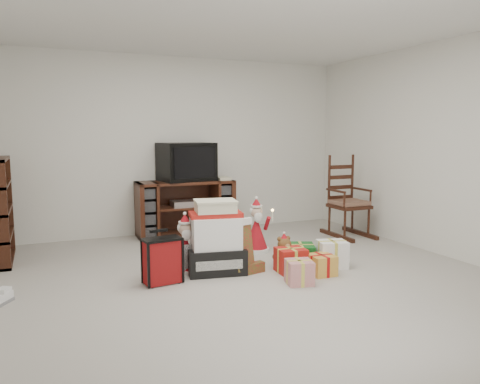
% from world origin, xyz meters
% --- Properties ---
extents(room, '(5.01, 5.01, 2.51)m').
position_xyz_m(room, '(0.00, 0.00, 1.25)').
color(room, '#A6A099').
rests_on(room, ground).
extents(tv_stand, '(1.35, 0.50, 0.77)m').
position_xyz_m(tv_stand, '(0.03, 2.23, 0.39)').
color(tv_stand, '#401B12').
rests_on(tv_stand, floor).
extents(rocking_chair, '(0.48, 0.78, 1.17)m').
position_xyz_m(rocking_chair, '(2.09, 1.32, 0.40)').
color(rocking_chair, '#3B1D10').
rests_on(rocking_chair, floor).
extents(gift_pile, '(0.65, 0.52, 0.74)m').
position_xyz_m(gift_pile, '(-0.19, 0.40, 0.32)').
color(gift_pile, black).
rests_on(gift_pile, floor).
extents(red_suitcase, '(0.36, 0.22, 0.52)m').
position_xyz_m(red_suitcase, '(-0.79, 0.25, 0.23)').
color(red_suitcase, maroon).
rests_on(red_suitcase, floor).
extents(stocking, '(0.29, 0.18, 0.58)m').
position_xyz_m(stocking, '(0.05, 0.24, 0.29)').
color(stocking, '#0D7620').
rests_on(stocking, floor).
extents(teddy_bear, '(0.22, 0.20, 0.33)m').
position_xyz_m(teddy_bear, '(0.54, 0.29, 0.15)').
color(teddy_bear, brown).
rests_on(teddy_bear, floor).
extents(santa_figurine, '(0.32, 0.30, 0.66)m').
position_xyz_m(santa_figurine, '(0.56, 1.01, 0.25)').
color(santa_figurine, '#A2111A').
rests_on(santa_figurine, floor).
extents(mrs_claus_figurine, '(0.30, 0.28, 0.62)m').
position_xyz_m(mrs_claus_figurine, '(-0.48, 0.54, 0.24)').
color(mrs_claus_figurine, '#A2111A').
rests_on(mrs_claus_figurine, floor).
extents(gift_cluster, '(0.83, 0.94, 0.28)m').
position_xyz_m(gift_cluster, '(0.72, 0.02, 0.14)').
color(gift_cluster, '#B11A14').
rests_on(gift_cluster, floor).
extents(crt_television, '(0.79, 0.63, 0.53)m').
position_xyz_m(crt_television, '(0.06, 2.26, 1.03)').
color(crt_television, black).
rests_on(crt_television, tv_stand).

